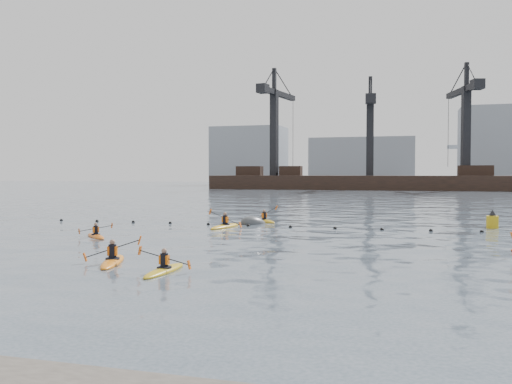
% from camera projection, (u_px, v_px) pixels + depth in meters
% --- Properties ---
extents(ground, '(400.00, 400.00, 0.00)m').
position_uv_depth(ground, '(87.00, 303.00, 15.20)').
color(ground, '#35454E').
rests_on(ground, ground).
extents(float_line, '(33.24, 0.73, 0.24)m').
position_uv_depth(float_line, '(270.00, 226.00, 36.99)').
color(float_line, black).
rests_on(float_line, ground).
extents(barge_pier, '(72.00, 19.30, 29.50)m').
position_uv_depth(barge_pier, '(369.00, 181.00, 120.90)').
color(barge_pier, black).
rests_on(barge_pier, ground).
extents(skyline, '(141.00, 28.00, 22.00)m').
position_uv_depth(skyline, '(387.00, 154.00, 158.69)').
color(skyline, gray).
rests_on(skyline, ground).
extents(kayaker_0, '(2.26, 3.46, 1.23)m').
position_uv_depth(kayaker_0, '(113.00, 261.00, 21.97)').
color(kayaker_0, orange).
rests_on(kayaker_0, ground).
extents(kayaker_1, '(2.11, 3.12, 1.04)m').
position_uv_depth(kayaker_1, '(164.00, 269.00, 19.99)').
color(kayaker_1, gold).
rests_on(kayaker_1, ground).
extents(kayaker_2, '(2.51, 2.42, 0.93)m').
position_uv_depth(kayaker_2, '(96.00, 236.00, 30.92)').
color(kayaker_2, '#D66214').
rests_on(kayaker_2, ground).
extents(kayaker_3, '(2.49, 3.70, 1.35)m').
position_uv_depth(kayaker_3, '(225.00, 226.00, 36.43)').
color(kayaker_3, gold).
rests_on(kayaker_3, ground).
extents(kayaker_5, '(2.64, 2.87, 1.31)m').
position_uv_depth(kayaker_5, '(264.00, 220.00, 40.71)').
color(kayaker_5, gold).
rests_on(kayaker_5, ground).
extents(mooring_buoy, '(2.39, 2.62, 1.50)m').
position_uv_depth(mooring_buoy, '(253.00, 224.00, 39.03)').
color(mooring_buoy, '#404245').
rests_on(mooring_buoy, ground).
extents(nav_buoy, '(0.77, 0.77, 1.40)m').
position_uv_depth(nav_buoy, '(492.00, 222.00, 35.94)').
color(nav_buoy, gold).
rests_on(nav_buoy, ground).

